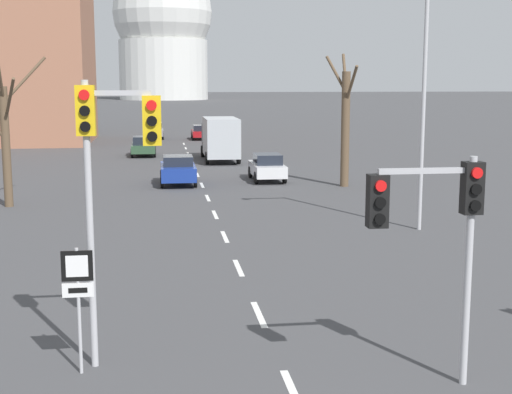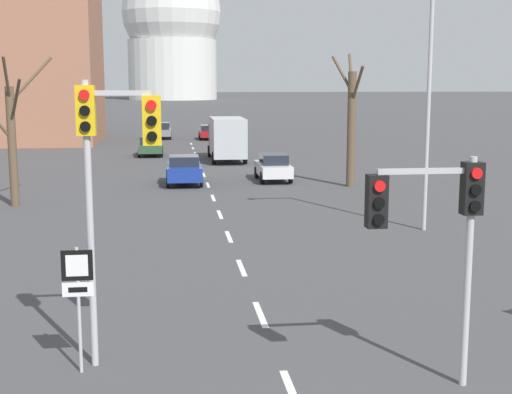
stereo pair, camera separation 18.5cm
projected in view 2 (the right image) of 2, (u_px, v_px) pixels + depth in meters
The scene contains 26 objects.
lane_stripe_0 at pixel (292, 392), 13.16m from camera, with size 0.16×2.00×0.01m, color silver.
lane_stripe_1 at pixel (260, 314), 17.57m from camera, with size 0.16×2.00×0.01m, color silver.
lane_stripe_2 at pixel (241, 268), 21.97m from camera, with size 0.16×2.00×0.01m, color silver.
lane_stripe_3 at pixel (229, 237), 26.38m from camera, with size 0.16×2.00×0.01m, color silver.
lane_stripe_4 at pixel (220, 214), 30.79m from camera, with size 0.16×2.00×0.01m, color silver.
lane_stripe_5 at pixel (213, 198), 35.20m from camera, with size 0.16×2.00×0.01m, color silver.
lane_stripe_6 at pixel (208, 185), 39.61m from camera, with size 0.16×2.00×0.01m, color silver.
lane_stripe_7 at pixel (204, 175), 44.01m from camera, with size 0.16×2.00×0.01m, color silver.
lane_stripe_8 at pixel (200, 166), 48.42m from camera, with size 0.16×2.00×0.01m, color silver.
lane_stripe_9 at pixel (197, 159), 52.83m from camera, with size 0.16×2.00×0.01m, color silver.
lane_stripe_10 at pixel (195, 153), 57.24m from camera, with size 0.16×2.00×0.01m, color silver.
lane_stripe_11 at pixel (193, 148), 61.65m from camera, with size 0.16×2.00×0.01m, color silver.
lane_stripe_12 at pixel (191, 144), 66.05m from camera, with size 0.16×2.00×0.01m, color silver.
traffic_signal_near_left at pixel (109, 153), 13.79m from camera, with size 1.61×0.34×5.71m.
traffic_signal_near_right at pixel (437, 216), 12.88m from camera, with size 2.14×0.34×4.34m.
route_sign_post at pixel (78, 288), 13.79m from camera, with size 0.60×0.08×2.53m.
street_lamp_right at pixel (419, 86), 26.68m from camera, with size 2.26×0.36×9.09m.
sedan_near_left at pixel (162, 130), 71.81m from camera, with size 1.93×4.16×1.64m.
sedan_near_right at pixel (273, 167), 41.22m from camera, with size 1.81×4.11×1.58m.
sedan_mid_centre at pixel (184, 169), 39.71m from camera, with size 1.97×3.98×1.64m.
sedan_far_left at pixel (151, 146), 55.14m from camera, with size 1.89×4.00×1.53m.
sedan_far_right at pixel (209, 132), 70.96m from camera, with size 1.87×3.86×1.44m.
delivery_truck at pixel (227, 137), 51.60m from camera, with size 2.44×7.20×3.14m.
bare_tree_left_near at pixel (13, 137), 32.37m from camera, with size 2.79×2.72×6.85m.
bare_tree_right_near at pixel (351, 123), 38.54m from camera, with size 1.23×2.76×7.21m.
capitol_dome at pixel (172, 31), 229.90m from camera, with size 31.76×31.76×44.86m.
Camera 2 is at (-2.20, -7.78, 5.67)m, focal length 50.00 mm.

